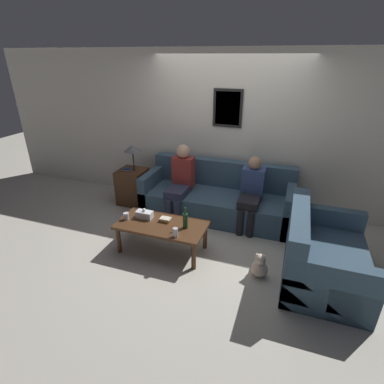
{
  "coord_description": "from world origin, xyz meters",
  "views": [
    {
      "loc": [
        1.1,
        -3.85,
        2.48
      ],
      "look_at": [
        -0.22,
        -0.11,
        0.66
      ],
      "focal_mm": 28.0,
      "sensor_mm": 36.0,
      "label": 1
    }
  ],
  "objects_px": {
    "couch_side": "(321,257)",
    "wine_bottle": "(185,220)",
    "person_left": "(181,179)",
    "teddy_bear": "(260,267)",
    "person_right": "(251,191)",
    "coffee_table": "(162,227)",
    "drinking_glass": "(126,216)",
    "couch_main": "(218,198)"
  },
  "relations": [
    {
      "from": "person_right",
      "to": "coffee_table",
      "type": "bearing_deg",
      "value": -132.85
    },
    {
      "from": "coffee_table",
      "to": "wine_bottle",
      "type": "bearing_deg",
      "value": 2.1
    },
    {
      "from": "couch_side",
      "to": "person_left",
      "type": "height_order",
      "value": "person_left"
    },
    {
      "from": "person_left",
      "to": "wine_bottle",
      "type": "bearing_deg",
      "value": -65.7
    },
    {
      "from": "couch_main",
      "to": "coffee_table",
      "type": "distance_m",
      "value": 1.34
    },
    {
      "from": "couch_side",
      "to": "coffee_table",
      "type": "relative_size",
      "value": 1.13
    },
    {
      "from": "person_right",
      "to": "teddy_bear",
      "type": "relative_size",
      "value": 3.48
    },
    {
      "from": "couch_side",
      "to": "teddy_bear",
      "type": "height_order",
      "value": "couch_side"
    },
    {
      "from": "drinking_glass",
      "to": "teddy_bear",
      "type": "distance_m",
      "value": 1.88
    },
    {
      "from": "couch_main",
      "to": "drinking_glass",
      "type": "xyz_separation_m",
      "value": [
        -0.95,
        -1.32,
        0.17
      ]
    },
    {
      "from": "wine_bottle",
      "to": "teddy_bear",
      "type": "height_order",
      "value": "wine_bottle"
    },
    {
      "from": "drinking_glass",
      "to": "person_left",
      "type": "xyz_separation_m",
      "value": [
        0.36,
        1.13,
        0.16
      ]
    },
    {
      "from": "person_right",
      "to": "couch_side",
      "type": "bearing_deg",
      "value": -43.95
    },
    {
      "from": "couch_side",
      "to": "wine_bottle",
      "type": "xyz_separation_m",
      "value": [
        -1.68,
        -0.1,
        0.23
      ]
    },
    {
      "from": "person_left",
      "to": "person_right",
      "type": "distance_m",
      "value": 1.15
    },
    {
      "from": "person_right",
      "to": "teddy_bear",
      "type": "distance_m",
      "value": 1.31
    },
    {
      "from": "coffee_table",
      "to": "drinking_glass",
      "type": "xyz_separation_m",
      "value": [
        -0.51,
        -0.05,
        0.1
      ]
    },
    {
      "from": "couch_side",
      "to": "wine_bottle",
      "type": "bearing_deg",
      "value": 93.48
    },
    {
      "from": "person_right",
      "to": "teddy_bear",
      "type": "bearing_deg",
      "value": -74.27
    },
    {
      "from": "coffee_table",
      "to": "person_right",
      "type": "xyz_separation_m",
      "value": [
        1.01,
        1.09,
        0.22
      ]
    },
    {
      "from": "wine_bottle",
      "to": "drinking_glass",
      "type": "relative_size",
      "value": 3.01
    },
    {
      "from": "wine_bottle",
      "to": "teddy_bear",
      "type": "distance_m",
      "value": 1.08
    },
    {
      "from": "couch_main",
      "to": "drinking_glass",
      "type": "bearing_deg",
      "value": -125.71
    },
    {
      "from": "couch_side",
      "to": "person_right",
      "type": "distance_m",
      "value": 1.43
    },
    {
      "from": "person_right",
      "to": "teddy_bear",
      "type": "xyz_separation_m",
      "value": [
        0.33,
        -1.18,
        -0.45
      ]
    },
    {
      "from": "wine_bottle",
      "to": "drinking_glass",
      "type": "distance_m",
      "value": 0.85
    },
    {
      "from": "couch_main",
      "to": "coffee_table",
      "type": "xyz_separation_m",
      "value": [
        -0.44,
        -1.26,
        0.07
      ]
    },
    {
      "from": "couch_side",
      "to": "wine_bottle",
      "type": "distance_m",
      "value": 1.7
    },
    {
      "from": "person_left",
      "to": "drinking_glass",
      "type": "bearing_deg",
      "value": -107.64
    },
    {
      "from": "person_left",
      "to": "person_right",
      "type": "height_order",
      "value": "person_left"
    },
    {
      "from": "couch_main",
      "to": "coffee_table",
      "type": "height_order",
      "value": "couch_main"
    },
    {
      "from": "coffee_table",
      "to": "wine_bottle",
      "type": "relative_size",
      "value": 4.1
    },
    {
      "from": "wine_bottle",
      "to": "coffee_table",
      "type": "bearing_deg",
      "value": -177.9
    },
    {
      "from": "person_left",
      "to": "teddy_bear",
      "type": "bearing_deg",
      "value": -38.44
    },
    {
      "from": "coffee_table",
      "to": "teddy_bear",
      "type": "xyz_separation_m",
      "value": [
        1.34,
        -0.1,
        -0.23
      ]
    },
    {
      "from": "coffee_table",
      "to": "person_right",
      "type": "distance_m",
      "value": 1.5
    },
    {
      "from": "couch_main",
      "to": "person_right",
      "type": "height_order",
      "value": "person_right"
    },
    {
      "from": "drinking_glass",
      "to": "teddy_bear",
      "type": "xyz_separation_m",
      "value": [
        1.85,
        -0.05,
        -0.33
      ]
    },
    {
      "from": "couch_main",
      "to": "wine_bottle",
      "type": "distance_m",
      "value": 1.28
    },
    {
      "from": "couch_main",
      "to": "teddy_bear",
      "type": "bearing_deg",
      "value": -56.51
    },
    {
      "from": "couch_main",
      "to": "person_left",
      "type": "xyz_separation_m",
      "value": [
        -0.59,
        -0.18,
        0.33
      ]
    },
    {
      "from": "wine_bottle",
      "to": "person_right",
      "type": "distance_m",
      "value": 1.27
    }
  ]
}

